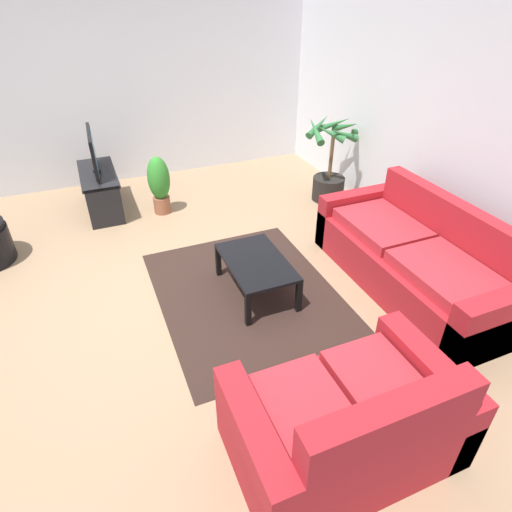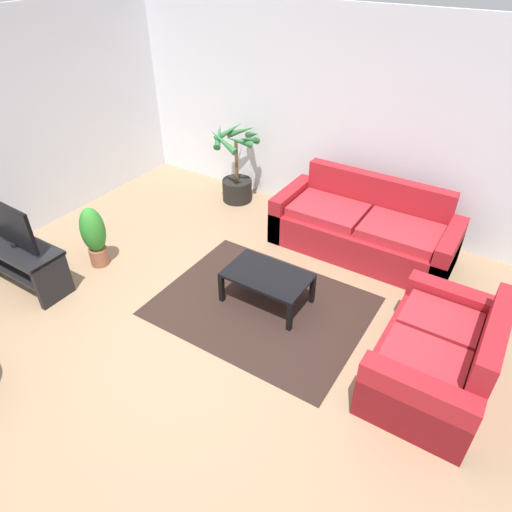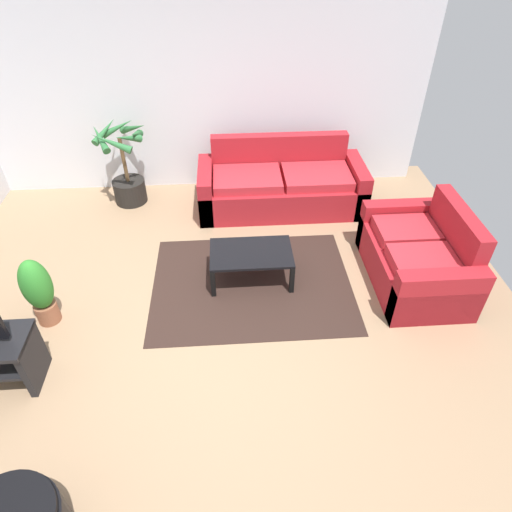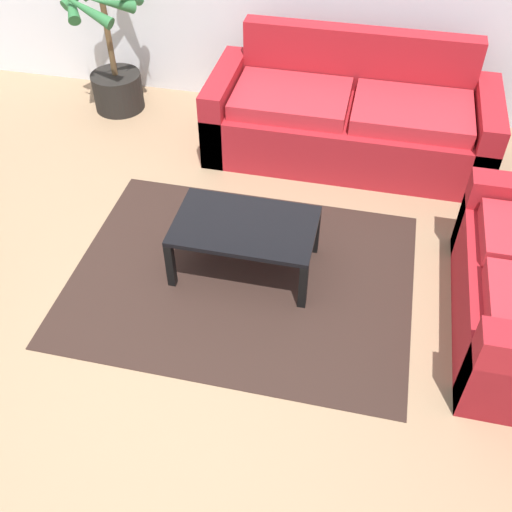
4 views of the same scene
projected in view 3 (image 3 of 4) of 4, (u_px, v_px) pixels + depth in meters
The scene contains 8 objects.
ground_plane at pixel (210, 333), 4.42m from camera, with size 6.60×6.60×0.00m, color #937556.
wall_back at pixel (206, 93), 5.89m from camera, with size 6.00×0.06×2.70m, color silver.
couch_main at pixel (281, 186), 6.05m from camera, with size 2.21×0.90×0.90m.
couch_loveseat at pixel (418, 258), 4.86m from camera, with size 0.90×1.43×0.90m.
coffee_table at pixel (251, 256), 4.85m from camera, with size 0.89×0.56×0.38m.
area_rug at pixel (252, 283), 4.98m from camera, with size 2.20×1.70×0.01m, color black.
potted_palm at pixel (126, 173), 6.05m from camera, with size 0.75×0.74×1.14m.
potted_plant_small at pixel (38, 290), 4.29m from camera, with size 0.29×0.29×0.78m.
Camera 3 is at (0.25, -2.98, 3.38)m, focal length 31.22 mm.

